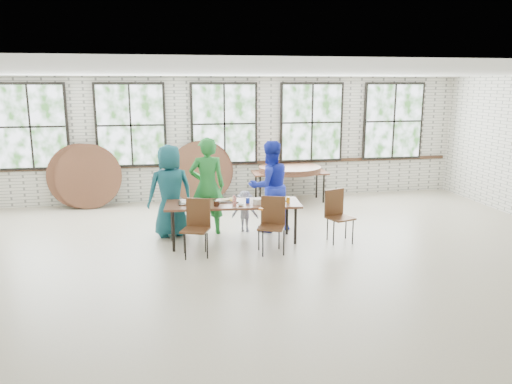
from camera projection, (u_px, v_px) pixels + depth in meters
room at (224, 126)px, 12.06m from camera, size 12.00×12.00×12.00m
dining_table at (233, 206)px, 8.93m from camera, size 2.46×1.01×0.74m
chair_near_left at (197, 222)px, 8.34m from camera, size 0.54×0.53×0.95m
chair_near_right at (272, 220)px, 8.49m from camera, size 0.54×0.53×0.95m
chair_spare at (337, 211)px, 9.07m from camera, size 0.53×0.52×0.95m
adult_teal at (170, 191)px, 9.31m from camera, size 0.95×0.73×1.74m
adult_green at (207, 186)px, 9.43m from camera, size 0.69×0.46×1.86m
toddler at (245, 211)px, 9.68m from camera, size 0.59×0.46×0.81m
adult_blue at (270, 186)px, 9.67m from camera, size 0.99×0.85×1.76m
storage_table at (290, 174)px, 12.07m from camera, size 1.83×0.83×0.74m
tabletop_clutter at (238, 201)px, 8.92m from camera, size 1.96×0.62×0.11m
round_tops_stacked at (290, 169)px, 12.04m from camera, size 1.50×1.50×0.13m
round_tops_leaning at (144, 174)px, 11.73m from camera, size 4.31×0.45×1.50m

